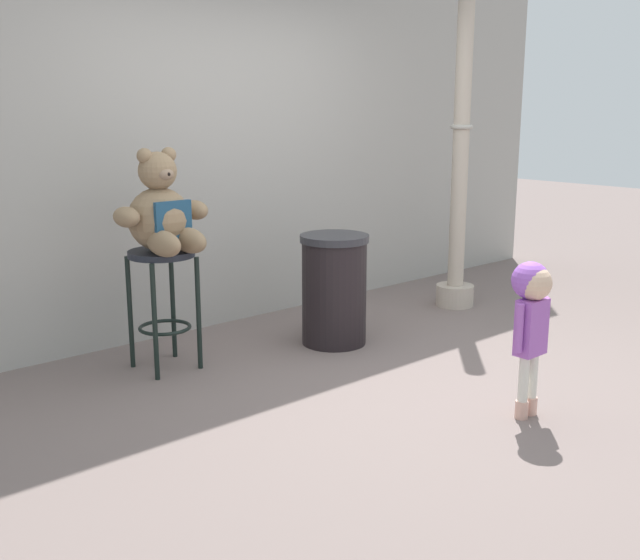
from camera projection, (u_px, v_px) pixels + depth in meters
ground_plane at (393, 382)px, 4.72m from camera, size 24.00×24.00×0.00m
building_wall at (209, 83)px, 5.72m from camera, size 7.78×0.30×3.68m
bar_stool_with_teddy at (163, 284)px, 4.86m from camera, size 0.42×0.42×0.78m
teddy_bear at (162, 214)px, 4.73m from camera, size 0.62×0.56×0.64m
child_walking at (531, 306)px, 4.07m from camera, size 0.28×0.22×0.87m
trash_bin at (334, 289)px, 5.41m from camera, size 0.49×0.49×0.79m
lamppost at (459, 188)px, 6.30m from camera, size 0.32×0.32×2.59m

